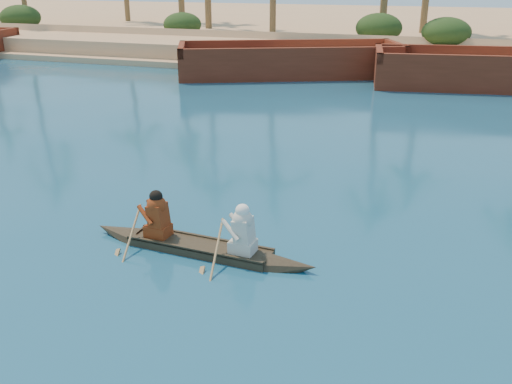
% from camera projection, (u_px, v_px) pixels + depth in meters
% --- Properties ---
extents(sandy_embankment, '(150.00, 51.00, 1.50)m').
position_uv_depth(sandy_embankment, '(321.00, 27.00, 55.92)').
color(sandy_embankment, tan).
rests_on(sandy_embankment, ground).
extents(shrub_cluster, '(100.00, 6.00, 2.40)m').
position_uv_depth(shrub_cluster, '(275.00, 36.00, 42.09)').
color(shrub_cluster, '#1D3212').
rests_on(shrub_cluster, ground).
extents(canoe, '(5.23, 1.03, 1.43)m').
position_uv_depth(canoe, '(199.00, 240.00, 12.06)').
color(canoe, '#332A1C').
rests_on(canoe, ground).
extents(barge_mid, '(13.27, 8.99, 2.11)m').
position_uv_depth(barge_mid, '(290.00, 62.00, 32.73)').
color(barge_mid, maroon).
rests_on(barge_mid, ground).
extents(barge_right, '(13.49, 6.24, 2.16)m').
position_uv_depth(barge_right, '(503.00, 72.00, 29.30)').
color(barge_right, maroon).
rests_on(barge_right, ground).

